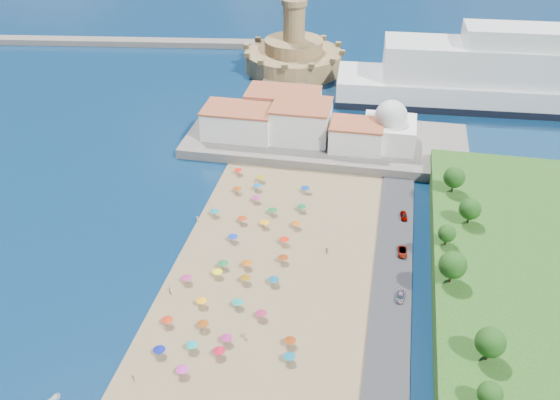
# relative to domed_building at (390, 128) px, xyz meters

# --- Properties ---
(ground) EXTENTS (700.00, 700.00, 0.00)m
(ground) POSITION_rel_domed_building_xyz_m (-30.00, -71.00, -8.97)
(ground) COLOR #071938
(ground) RESTS_ON ground
(terrace) EXTENTS (90.00, 36.00, 3.00)m
(terrace) POSITION_rel_domed_building_xyz_m (-20.00, 2.00, -7.47)
(terrace) COLOR #59544C
(terrace) RESTS_ON ground
(jetty) EXTENTS (18.00, 70.00, 2.40)m
(jetty) POSITION_rel_domed_building_xyz_m (-42.00, 37.00, -7.77)
(jetty) COLOR #59544C
(jetty) RESTS_ON ground
(breakwater) EXTENTS (199.03, 34.77, 2.60)m
(breakwater) POSITION_rel_domed_building_xyz_m (-140.00, 82.00, -7.67)
(breakwater) COLOR #59544C
(breakwater) RESTS_ON ground
(waterfront_buildings) EXTENTS (57.00, 29.00, 11.00)m
(waterfront_buildings) POSITION_rel_domed_building_xyz_m (-33.05, 2.64, -1.10)
(waterfront_buildings) COLOR silver
(waterfront_buildings) RESTS_ON terrace
(domed_building) EXTENTS (16.00, 16.00, 15.00)m
(domed_building) POSITION_rel_domed_building_xyz_m (0.00, 0.00, 0.00)
(domed_building) COLOR silver
(domed_building) RESTS_ON terrace
(fortress) EXTENTS (40.00, 40.00, 32.40)m
(fortress) POSITION_rel_domed_building_xyz_m (-42.00, 67.00, -2.29)
(fortress) COLOR #A08650
(fortress) RESTS_ON ground
(beach_parasols) EXTENTS (32.44, 116.65, 2.20)m
(beach_parasols) POSITION_rel_domed_building_xyz_m (-31.21, -81.96, -6.83)
(beach_parasols) COLOR gray
(beach_parasols) RESTS_ON beach
(beachgoers) EXTENTS (36.41, 93.03, 1.86)m
(beachgoers) POSITION_rel_domed_building_xyz_m (-33.05, -76.76, -7.87)
(beachgoers) COLOR tan
(beachgoers) RESTS_ON beach
(parked_cars) EXTENTS (2.37, 83.15, 1.40)m
(parked_cars) POSITION_rel_domed_building_xyz_m (6.00, -66.84, -7.61)
(parked_cars) COLOR gray
(parked_cars) RESTS_ON promenade
(hillside_trees) EXTENTS (12.15, 104.33, 7.81)m
(hillside_trees) POSITION_rel_domed_building_xyz_m (18.54, -76.01, 1.28)
(hillside_trees) COLOR #382314
(hillside_trees) RESTS_ON hillside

